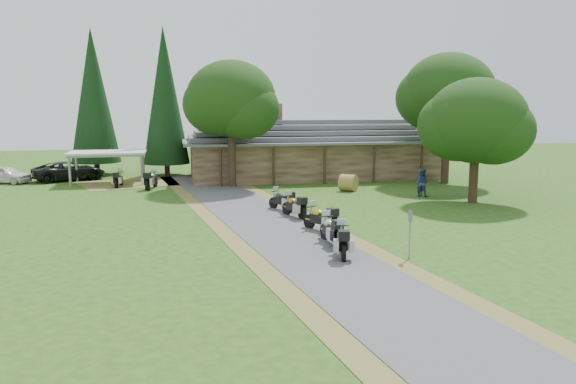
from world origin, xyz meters
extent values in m
plane|color=#224814|center=(0.00, 0.00, 0.00)|extent=(120.00, 120.00, 0.00)
plane|color=#4E4E50|center=(-0.50, 4.00, 0.00)|extent=(51.95, 51.95, 0.00)
imported|color=white|center=(-18.40, 24.78, 0.85)|extent=(4.04, 5.56, 1.71)
imported|color=black|center=(-13.80, 25.58, 1.16)|extent=(4.86, 6.58, 2.32)
imported|color=navy|center=(10.68, 12.46, 1.06)|extent=(0.73, 0.65, 2.11)
imported|color=navy|center=(10.74, 12.23, 1.11)|extent=(0.77, 0.75, 2.21)
cylinder|color=olive|center=(6.69, 15.58, 0.59)|extent=(1.60, 1.61, 1.19)
cone|color=black|center=(-6.05, 27.49, 6.35)|extent=(3.94, 3.94, 12.69)
cone|color=black|center=(-12.10, 29.16, 6.32)|extent=(4.21, 4.21, 12.64)
camera|label=1|loc=(-5.18, -22.21, 5.95)|focal=35.00mm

